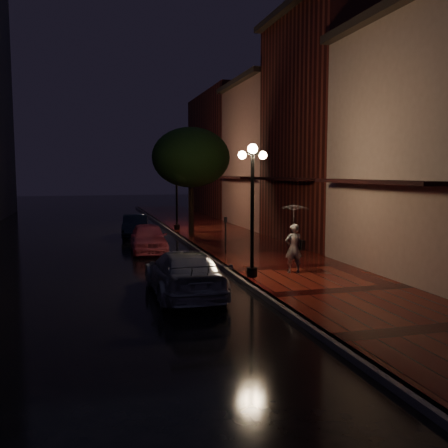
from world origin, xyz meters
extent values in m
plane|color=black|center=(0.00, 0.00, 0.00)|extent=(120.00, 120.00, 0.00)
cube|color=#430C0C|center=(2.25, 0.00, 0.07)|extent=(4.50, 60.00, 0.15)
cube|color=#595451|center=(0.00, 0.00, 0.07)|extent=(0.25, 60.00, 0.15)
cube|color=#511914|center=(7.00, 2.00, 5.50)|extent=(5.00, 8.00, 11.00)
cube|color=#8C5951|center=(7.00, 10.00, 4.50)|extent=(5.00, 8.00, 9.00)
cube|color=#511914|center=(7.00, 20.00, 5.00)|extent=(5.00, 12.00, 10.00)
cylinder|color=black|center=(0.35, -5.00, 2.15)|extent=(0.12, 0.12, 4.00)
cylinder|color=black|center=(0.35, -5.00, 0.30)|extent=(0.36, 0.36, 0.30)
cube|color=black|center=(0.35, -5.00, 4.15)|extent=(0.70, 0.08, 0.08)
sphere|color=#FACF96|center=(0.35, -5.00, 4.30)|extent=(0.32, 0.32, 0.32)
sphere|color=#FACF96|center=(0.00, -5.00, 4.10)|extent=(0.26, 0.26, 0.26)
sphere|color=#FACF96|center=(0.70, -5.00, 4.10)|extent=(0.26, 0.26, 0.26)
cylinder|color=black|center=(0.35, 9.00, 2.15)|extent=(0.12, 0.12, 4.00)
cylinder|color=black|center=(0.35, 9.00, 0.30)|extent=(0.36, 0.36, 0.30)
cube|color=black|center=(0.35, 9.00, 4.15)|extent=(0.70, 0.08, 0.08)
sphere|color=#FACF96|center=(0.35, 9.00, 4.30)|extent=(0.32, 0.32, 0.32)
sphere|color=#FACF96|center=(0.00, 9.00, 4.10)|extent=(0.26, 0.26, 0.26)
sphere|color=#FACF96|center=(0.70, 9.00, 4.10)|extent=(0.26, 0.26, 0.26)
cylinder|color=black|center=(0.60, 6.00, 1.75)|extent=(0.28, 0.28, 3.20)
ellipsoid|color=black|center=(0.60, 6.00, 4.35)|extent=(4.16, 4.16, 3.20)
sphere|color=black|center=(1.30, 6.60, 3.75)|extent=(1.80, 1.80, 1.80)
sphere|color=black|center=(0.00, 5.30, 3.85)|extent=(1.80, 1.80, 1.80)
imported|color=#E65E71|center=(-2.20, 1.86, 0.65)|extent=(1.71, 3.89, 1.30)
imported|color=black|center=(-2.25, 7.39, 0.61)|extent=(1.79, 3.87, 1.23)
imported|color=#9D9CA4|center=(-2.17, -6.37, 0.67)|extent=(1.87, 4.60, 1.33)
imported|color=silver|center=(1.92, -4.76, 0.99)|extent=(0.63, 0.44, 1.67)
imported|color=silver|center=(1.92, -4.76, 2.05)|extent=(0.97, 0.99, 0.89)
cylinder|color=black|center=(1.92, -4.76, 1.38)|extent=(0.02, 0.02, 1.34)
cube|color=black|center=(2.20, -4.81, 1.10)|extent=(0.13, 0.31, 0.33)
cylinder|color=black|center=(1.00, 0.55, 0.77)|extent=(0.07, 0.07, 1.24)
cube|color=black|center=(1.00, 0.55, 1.50)|extent=(0.15, 0.12, 0.25)
camera|label=1|loc=(-4.82, -20.26, 3.55)|focal=40.00mm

